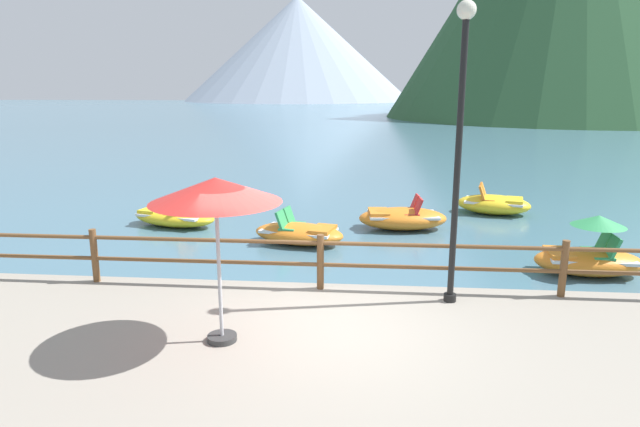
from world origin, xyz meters
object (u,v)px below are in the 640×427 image
pedal_boat_0 (494,204)px  pedal_boat_4 (589,255)px  beach_umbrella (216,192)px  pedal_boat_2 (299,233)px  lamp_post (460,130)px  pedal_boat_1 (174,216)px  pedal_boat_3 (402,218)px

pedal_boat_0 → pedal_boat_4: 5.44m
pedal_boat_4 → beach_umbrella: bearing=-145.8°
beach_umbrella → pedal_boat_2: beach_umbrella is taller
lamp_post → pedal_boat_1: bearing=138.8°
pedal_boat_2 → pedal_boat_3: pedal_boat_3 is taller
pedal_boat_1 → pedal_boat_4: size_ratio=1.22×
lamp_post → pedal_boat_3: size_ratio=1.86×
pedal_boat_0 → pedal_boat_3: size_ratio=0.97×
pedal_boat_3 → pedal_boat_4: (3.58, -3.33, 0.10)m
pedal_boat_3 → pedal_boat_4: pedal_boat_4 is taller
beach_umbrella → pedal_boat_2: (0.28, 6.08, -2.18)m
pedal_boat_3 → pedal_boat_0: bearing=35.8°
pedal_boat_4 → pedal_boat_0: bearing=97.7°
pedal_boat_1 → pedal_boat_4: pedal_boat_4 is taller
pedal_boat_4 → lamp_post: bearing=-139.8°
beach_umbrella → pedal_boat_4: 8.07m
beach_umbrella → pedal_boat_2: 6.47m
pedal_boat_0 → pedal_boat_4: (0.72, -5.39, 0.11)m
lamp_post → pedal_boat_4: 4.97m
beach_umbrella → pedal_boat_0: (5.73, 9.78, -2.15)m
pedal_boat_1 → pedal_boat_2: bearing=-21.5°
lamp_post → beach_umbrella: lamp_post is taller
pedal_boat_0 → pedal_boat_1: 9.38m
pedal_boat_3 → lamp_post: bearing=-86.2°
pedal_boat_1 → pedal_boat_2: 3.93m
pedal_boat_0 → pedal_boat_3: pedal_boat_3 is taller
beach_umbrella → pedal_boat_0: bearing=59.6°
lamp_post → pedal_boat_1: size_ratio=1.72×
pedal_boat_2 → pedal_boat_3: 3.06m
lamp_post → pedal_boat_0: lamp_post is taller
lamp_post → pedal_boat_4: bearing=40.2°
pedal_boat_1 → pedal_boat_3: 6.25m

